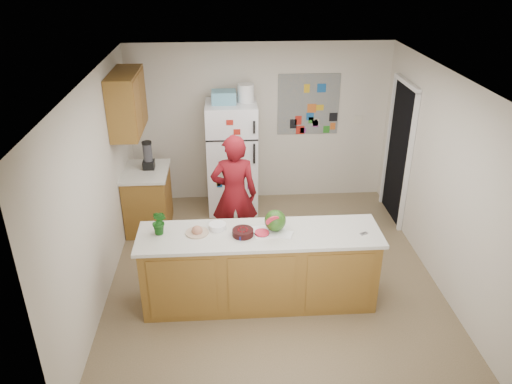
{
  "coord_description": "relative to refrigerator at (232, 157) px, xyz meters",
  "views": [
    {
      "loc": [
        -0.54,
        -5.18,
        3.74
      ],
      "look_at": [
        -0.19,
        0.2,
        1.08
      ],
      "focal_mm": 35.0,
      "sensor_mm": 36.0,
      "label": 1
    }
  ],
  "objects": [
    {
      "name": "white_bowl",
      "position": [
        -0.21,
        -2.25,
        0.1
      ],
      "size": [
        0.24,
        0.24,
        0.06
      ],
      "primitive_type": "cylinder",
      "rotation": [
        0.0,
        0.0,
        0.31
      ],
      "color": "white",
      "rests_on": "peninsula_top"
    },
    {
      "name": "photo_collage",
      "position": [
        1.2,
        0.36,
        0.7
      ],
      "size": [
        0.95,
        0.01,
        0.95
      ],
      "primitive_type": "cube",
      "color": "slate",
      "rests_on": "wall_back"
    },
    {
      "name": "wall_right",
      "position": [
        2.46,
        -1.88,
        0.4
      ],
      "size": [
        0.02,
        4.5,
        2.5
      ],
      "primitive_type": "cube",
      "color": "beige",
      "rests_on": "ground"
    },
    {
      "name": "person",
      "position": [
        0.0,
        -1.25,
        -0.02
      ],
      "size": [
        0.61,
        0.4,
        1.66
      ],
      "primitive_type": "imported",
      "rotation": [
        0.0,
        0.0,
        3.15
      ],
      "color": "maroon",
      "rests_on": "floor"
    },
    {
      "name": "watermelon_slice",
      "position": [
        0.27,
        -2.41,
        0.09
      ],
      "size": [
        0.15,
        0.15,
        0.02
      ],
      "primitive_type": "cylinder",
      "color": "red",
      "rests_on": "cutting_board"
    },
    {
      "name": "cutting_board",
      "position": [
        0.36,
        -2.36,
        0.08
      ],
      "size": [
        0.39,
        0.31,
        0.01
      ],
      "primitive_type": "cube",
      "rotation": [
        0.0,
        0.0,
        0.12
      ],
      "color": "silver",
      "rests_on": "peninsula_top"
    },
    {
      "name": "wall_back",
      "position": [
        0.45,
        0.38,
        0.4
      ],
      "size": [
        4.0,
        0.02,
        2.5
      ],
      "primitive_type": "cube",
      "color": "beige",
      "rests_on": "ground"
    },
    {
      "name": "side_counter_base",
      "position": [
        -1.24,
        -0.53,
        -0.42
      ],
      "size": [
        0.6,
        0.8,
        0.86
      ],
      "primitive_type": "cube",
      "color": "brown",
      "rests_on": "floor"
    },
    {
      "name": "paper_towel",
      "position": [
        0.52,
        -2.44,
        0.08
      ],
      "size": [
        0.21,
        0.2,
        0.02
      ],
      "primitive_type": "cube",
      "rotation": [
        0.0,
        0.0,
        -0.34
      ],
      "color": "silver",
      "rests_on": "peninsula_top"
    },
    {
      "name": "plate",
      "position": [
        -0.43,
        -2.34,
        0.08
      ],
      "size": [
        0.29,
        0.29,
        0.02
      ],
      "primitive_type": "cylinder",
      "rotation": [
        0.0,
        0.0,
        -0.15
      ],
      "color": "beige",
      "rests_on": "peninsula_top"
    },
    {
      "name": "ceiling",
      "position": [
        0.45,
        -1.88,
        1.66
      ],
      "size": [
        4.0,
        4.5,
        0.02
      ],
      "primitive_type": "cube",
      "color": "white",
      "rests_on": "wall_back"
    },
    {
      "name": "refrigerator",
      "position": [
        0.0,
        0.0,
        0.0
      ],
      "size": [
        0.75,
        0.7,
        1.7
      ],
      "primitive_type": "cube",
      "color": "silver",
      "rests_on": "floor"
    },
    {
      "name": "watermelon",
      "position": [
        0.42,
        -2.34,
        0.2
      ],
      "size": [
        0.24,
        0.24,
        0.24
      ],
      "primitive_type": "sphere",
      "color": "#235415",
      "rests_on": "cutting_board"
    },
    {
      "name": "doorway",
      "position": [
        2.44,
        -0.43,
        0.17
      ],
      "size": [
        0.03,
        0.85,
        2.04
      ],
      "primitive_type": "cube",
      "color": "black",
      "rests_on": "ground"
    },
    {
      "name": "potted_plant",
      "position": [
        -0.83,
        -2.33,
        0.22
      ],
      "size": [
        0.21,
        0.2,
        0.3
      ],
      "primitive_type": "imported",
      "rotation": [
        0.0,
        0.0,
        5.69
      ],
      "color": "#1C4112",
      "rests_on": "peninsula_top"
    },
    {
      "name": "blender_appliance",
      "position": [
        -1.19,
        -0.47,
        0.24
      ],
      "size": [
        0.13,
        0.13,
        0.38
      ],
      "primitive_type": "cylinder",
      "color": "black",
      "rests_on": "side_counter_top"
    },
    {
      "name": "peninsula_top",
      "position": [
        0.25,
        -2.38,
        0.05
      ],
      "size": [
        2.68,
        0.7,
        0.04
      ],
      "primitive_type": "cube",
      "color": "silver",
      "rests_on": "peninsula_base"
    },
    {
      "name": "keys",
      "position": [
        1.38,
        -2.47,
        0.08
      ],
      "size": [
        0.09,
        0.07,
        0.01
      ],
      "primitive_type": "cube",
      "rotation": [
        0.0,
        0.0,
        0.43
      ],
      "color": "gray",
      "rests_on": "peninsula_top"
    },
    {
      "name": "wall_left",
      "position": [
        -1.56,
        -1.88,
        0.4
      ],
      "size": [
        0.02,
        4.5,
        2.5
      ],
      "primitive_type": "cube",
      "color": "beige",
      "rests_on": "ground"
    },
    {
      "name": "upper_cabinets",
      "position": [
        -1.37,
        -0.58,
        1.05
      ],
      "size": [
        0.35,
        1.0,
        0.8
      ],
      "primitive_type": "cube",
      "color": "brown",
      "rests_on": "wall_left"
    },
    {
      "name": "fridge_top_bin",
      "position": [
        -0.1,
        0.0,
        0.94
      ],
      "size": [
        0.35,
        0.28,
        0.18
      ],
      "primitive_type": "cube",
      "color": "#5999B2",
      "rests_on": "refrigerator"
    },
    {
      "name": "cobalt_bowl",
      "position": [
        0.05,
        -2.47,
        0.1
      ],
      "size": [
        0.13,
        0.13,
        0.05
      ],
      "primitive_type": "cylinder",
      "rotation": [
        0.0,
        0.0,
        0.12
      ],
      "color": "#0E1556",
      "rests_on": "peninsula_top"
    },
    {
      "name": "peninsula_base",
      "position": [
        0.25,
        -2.38,
        -0.41
      ],
      "size": [
        2.6,
        0.62,
        0.88
      ],
      "primitive_type": "cube",
      "color": "brown",
      "rests_on": "floor"
    },
    {
      "name": "side_counter_top",
      "position": [
        -1.24,
        -0.53,
        0.03
      ],
      "size": [
        0.64,
        0.84,
        0.04
      ],
      "primitive_type": "cube",
      "color": "silver",
      "rests_on": "side_counter_base"
    },
    {
      "name": "cherry_bowl",
      "position": [
        0.07,
        -2.41,
        0.11
      ],
      "size": [
        0.29,
        0.29,
        0.07
      ],
      "primitive_type": "cylinder",
      "rotation": [
        0.0,
        0.0,
        0.29
      ],
      "color": "black",
      "rests_on": "peninsula_top"
    },
    {
      "name": "floor",
      "position": [
        0.45,
        -1.88,
        -0.86
      ],
      "size": [
        4.0,
        4.5,
        0.02
      ],
      "primitive_type": "cube",
      "color": "brown",
      "rests_on": "ground"
    }
  ]
}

